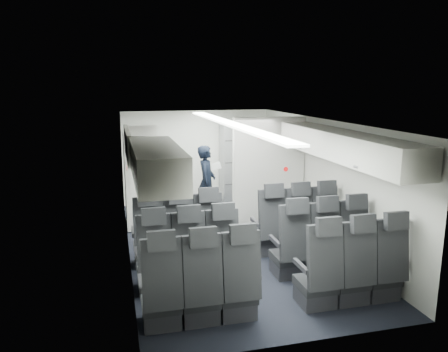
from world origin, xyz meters
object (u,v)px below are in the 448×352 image
seat_row_front (238,233)px  flight_attendant (207,182)px  galley_unit (239,162)px  seat_row_mid (256,254)px  seat_row_rear (279,282)px  boarding_door (128,178)px  carry_on_bag (144,146)px

seat_row_front → flight_attendant: 2.22m
flight_attendant → galley_unit: bearing=-24.6°
seat_row_mid → seat_row_rear: 0.90m
seat_row_mid → seat_row_rear: size_ratio=1.00×
galley_unit → boarding_door: (-2.59, -1.17, 0.00)m
flight_attendant → carry_on_bag: bearing=160.8°
seat_row_rear → flight_attendant: size_ratio=2.18×
seat_row_front → seat_row_mid: (0.00, -0.90, 0.00)m
seat_row_rear → galley_unit: galley_unit is taller
seat_row_front → seat_row_rear: bearing=-90.0°
boarding_door → seat_row_front: bearing=-51.8°
seat_row_front → carry_on_bag: bearing=162.2°
galley_unit → flight_attendant: galley_unit is taller
seat_row_front → boarding_door: (-1.64, 2.09, 0.55)m
seat_row_front → flight_attendant: size_ratio=2.18×
seat_row_mid → seat_row_front: bearing=90.0°
carry_on_bag → seat_row_front: bearing=-5.5°
flight_attendant → carry_on_bag: carry_on_bag is taller
boarding_door → seat_row_mid: bearing=-61.2°
seat_row_front → carry_on_bag: (-1.41, 0.45, 1.40)m
flight_attendant → boarding_door: bearing=112.6°
seat_row_rear → carry_on_bag: size_ratio=7.82×
seat_row_front → galley_unit: 3.43m
seat_row_front → seat_row_rear: same height
seat_row_front → boarding_door: boarding_door is taller
seat_row_front → boarding_door: 2.71m
seat_row_front → boarding_door: size_ratio=1.79×
seat_row_rear → flight_attendant: (-0.05, 3.99, 0.36)m
seat_row_rear → carry_on_bag: (-1.41, 2.25, 1.40)m
carry_on_bag → flight_attendant: bearing=64.3°
seat_row_rear → galley_unit: bearing=79.4°
seat_row_rear → flight_attendant: flight_attendant is taller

